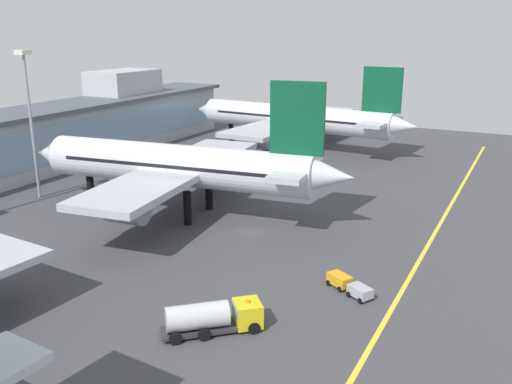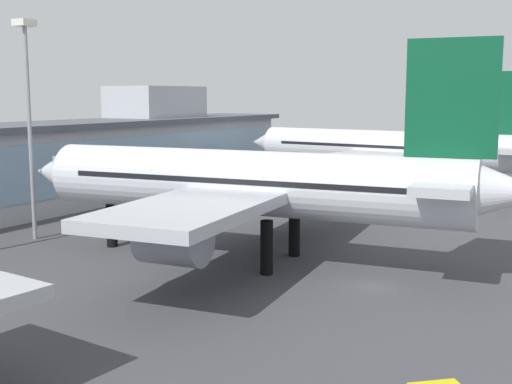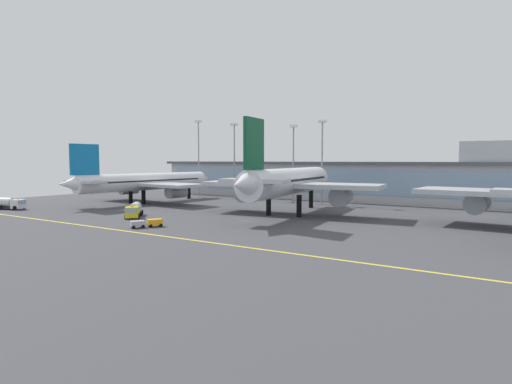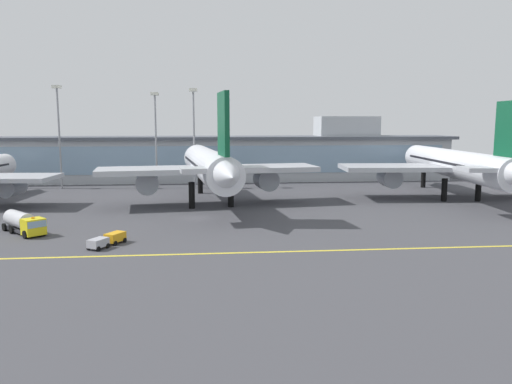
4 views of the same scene
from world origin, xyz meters
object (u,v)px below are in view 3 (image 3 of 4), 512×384
(apron_light_mast_far_east, at_px, (199,147))
(apron_light_mast_east, at_px, (234,149))
(airliner_near_right, at_px, (289,182))
(fuel_tanker_truck, at_px, (134,210))
(airliner_near_left, at_px, (146,182))
(service_truck_far, at_px, (8,203))
(apron_light_mast_west, at_px, (293,151))
(baggage_tug_near, at_px, (147,223))
(apron_light_mast_centre, at_px, (322,149))

(apron_light_mast_far_east, bearing_deg, apron_light_mast_east, -5.64)
(airliner_near_right, height_order, apron_light_mast_east, apron_light_mast_east)
(fuel_tanker_truck, height_order, apron_light_mast_east, apron_light_mast_east)
(airliner_near_left, relative_size, apron_light_mast_far_east, 1.99)
(service_truck_far, height_order, apron_light_mast_west, apron_light_mast_west)
(service_truck_far, distance_m, apron_light_mast_east, 63.88)
(apron_light_mast_east, bearing_deg, fuel_tanker_truck, -79.87)
(airliner_near_right, distance_m, baggage_tug_near, 32.96)
(apron_light_mast_east, relative_size, apron_light_mast_far_east, 0.92)
(apron_light_mast_east, bearing_deg, apron_light_mast_far_east, 174.36)
(service_truck_far, bearing_deg, apron_light_mast_far_east, 60.33)
(baggage_tug_near, relative_size, apron_light_mast_centre, 0.24)
(airliner_near_right, relative_size, apron_light_mast_centre, 2.18)
(service_truck_far, relative_size, apron_light_mast_centre, 0.41)
(service_truck_far, xyz_separation_m, apron_light_mast_east, (28.63, 55.36, 13.98))
(airliner_near_left, distance_m, apron_light_mast_east, 30.09)
(apron_light_mast_centre, bearing_deg, airliner_near_right, -82.30)
(airliner_near_left, relative_size, apron_light_mast_west, 2.30)
(apron_light_mast_centre, bearing_deg, apron_light_mast_far_east, 175.93)
(airliner_near_right, xyz_separation_m, apron_light_mast_west, (-12.13, 24.83, 7.36))
(airliner_near_left, xyz_separation_m, apron_light_mast_centre, (43.42, 23.87, 9.26))
(apron_light_mast_far_east, bearing_deg, apron_light_mast_west, -5.37)
(service_truck_far, bearing_deg, airliner_near_right, 7.07)
(airliner_near_left, xyz_separation_m, baggage_tug_near, (34.04, -30.91, -5.08))
(apron_light_mast_west, xyz_separation_m, apron_light_mast_east, (-22.16, 2.00, 0.88))
(apron_light_mast_west, relative_size, apron_light_mast_far_east, 0.86)
(apron_light_mast_west, bearing_deg, apron_light_mast_east, 174.83)
(airliner_near_left, bearing_deg, apron_light_mast_far_east, 12.15)
(airliner_near_left, relative_size, baggage_tug_near, 9.08)
(airliner_near_left, xyz_separation_m, apron_light_mast_far_east, (-3.64, 27.21, 10.67))
(apron_light_mast_east, distance_m, apron_light_mast_far_east, 16.28)
(airliner_near_left, height_order, fuel_tanker_truck, airliner_near_left)
(apron_light_mast_far_east, bearing_deg, apron_light_mast_centre, -4.07)
(airliner_near_left, height_order, service_truck_far, airliner_near_left)
(baggage_tug_near, height_order, apron_light_mast_west, apron_light_mast_west)
(airliner_near_right, distance_m, apron_light_mast_east, 44.31)
(apron_light_mast_centre, distance_m, apron_light_mast_east, 30.94)
(service_truck_far, height_order, apron_light_mast_east, apron_light_mast_east)
(fuel_tanker_truck, distance_m, baggage_tug_near, 15.31)
(baggage_tug_near, height_order, service_truck_far, service_truck_far)
(airliner_near_left, distance_m, apron_light_mast_far_east, 29.46)
(baggage_tug_near, xyz_separation_m, apron_light_mast_east, (-21.51, 56.53, 14.69))
(baggage_tug_near, bearing_deg, service_truck_far, 118.42)
(service_truck_far, relative_size, apron_light_mast_west, 0.42)
(fuel_tanker_truck, xyz_separation_m, baggage_tug_near, (12.89, -8.23, -0.72))
(apron_light_mast_west, bearing_deg, airliner_near_left, -145.75)
(apron_light_mast_far_east, bearing_deg, fuel_tanker_truck, -63.58)
(airliner_near_left, distance_m, fuel_tanker_truck, 31.32)
(baggage_tug_near, relative_size, apron_light_mast_west, 0.25)
(apron_light_mast_west, distance_m, apron_light_mast_far_east, 38.54)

